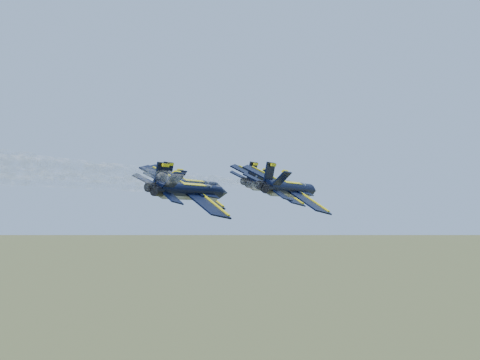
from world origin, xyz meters
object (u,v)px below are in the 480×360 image
(jet_left, at_px, (192,186))
(jet_right, at_px, (290,189))
(jet_lead, at_px, (271,184))
(jet_slot, at_px, (191,191))

(jet_left, relative_size, jet_right, 1.00)
(jet_right, bearing_deg, jet_lead, 126.15)
(jet_right, relative_size, jet_slot, 1.00)
(jet_right, distance_m, jet_slot, 15.53)
(jet_right, bearing_deg, jet_slot, -124.54)
(jet_lead, distance_m, jet_left, 14.60)
(jet_left, bearing_deg, jet_slot, -56.84)
(jet_left, xyz_separation_m, jet_right, (17.70, -4.42, 0.00))
(jet_left, bearing_deg, jet_right, -4.89)
(jet_right, bearing_deg, jet_left, 175.11)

